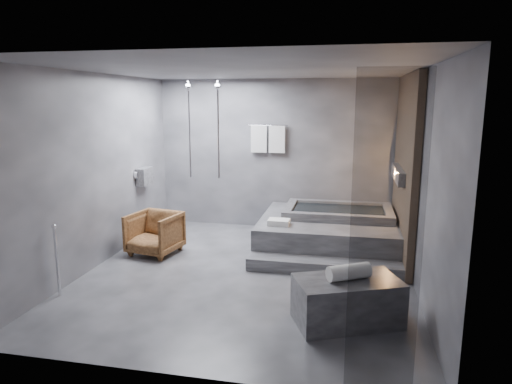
# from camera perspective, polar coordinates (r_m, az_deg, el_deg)

# --- Properties ---
(room) EXTENTS (5.00, 5.04, 2.82)m
(room) POSITION_cam_1_polar(r_m,az_deg,el_deg) (6.30, 2.89, 5.20)
(room) COLOR #333336
(room) RESTS_ON ground
(tub_deck) EXTENTS (2.20, 2.00, 0.50)m
(tub_deck) POSITION_cam_1_polar(r_m,az_deg,el_deg) (7.71, 9.00, -5.01)
(tub_deck) COLOR #38383B
(tub_deck) RESTS_ON ground
(tub_step) EXTENTS (2.20, 0.36, 0.18)m
(tub_step) POSITION_cam_1_polar(r_m,az_deg,el_deg) (6.65, 8.45, -9.17)
(tub_step) COLOR #38383B
(tub_step) RESTS_ON ground
(concrete_bench) EXTENTS (1.27, 1.00, 0.50)m
(concrete_bench) POSITION_cam_1_polar(r_m,az_deg,el_deg) (5.23, 11.34, -13.23)
(concrete_bench) COLOR #2F2F32
(concrete_bench) RESTS_ON ground
(driftwood_chair) EXTENTS (0.84, 0.86, 0.67)m
(driftwood_chair) POSITION_cam_1_polar(r_m,az_deg,el_deg) (7.46, -12.55, -5.04)
(driftwood_chair) COLOR #402310
(driftwood_chair) RESTS_ON ground
(rolled_towel) EXTENTS (0.50, 0.39, 0.17)m
(rolled_towel) POSITION_cam_1_polar(r_m,az_deg,el_deg) (5.10, 11.53, -9.77)
(rolled_towel) COLOR white
(rolled_towel) RESTS_ON concrete_bench
(deck_towel) EXTENTS (0.33, 0.24, 0.09)m
(deck_towel) POSITION_cam_1_polar(r_m,az_deg,el_deg) (7.13, 2.87, -3.78)
(deck_towel) COLOR white
(deck_towel) RESTS_ON tub_deck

